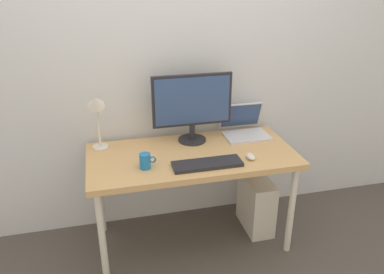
{
  "coord_description": "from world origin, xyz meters",
  "views": [
    {
      "loc": [
        -0.56,
        -2.26,
        1.86
      ],
      "look_at": [
        0.0,
        0.0,
        0.83
      ],
      "focal_mm": 36.22,
      "sensor_mm": 36.0,
      "label": 1
    }
  ],
  "objects_px": {
    "mouse": "(251,156)",
    "keyboard": "(207,164)",
    "laptop": "(244,127)",
    "coffee_mug": "(145,161)",
    "desk": "(192,162)",
    "computer_tower": "(256,203)",
    "monitor": "(192,104)",
    "desk_lamp": "(97,110)"
  },
  "relations": [
    {
      "from": "monitor",
      "to": "keyboard",
      "type": "bearing_deg",
      "value": -89.87
    },
    {
      "from": "coffee_mug",
      "to": "computer_tower",
      "type": "relative_size",
      "value": 0.25
    },
    {
      "from": "monitor",
      "to": "keyboard",
      "type": "distance_m",
      "value": 0.47
    },
    {
      "from": "desk",
      "to": "coffee_mug",
      "type": "xyz_separation_m",
      "value": [
        -0.33,
        -0.13,
        0.11
      ]
    },
    {
      "from": "laptop",
      "to": "coffee_mug",
      "type": "bearing_deg",
      "value": -155.6
    },
    {
      "from": "desk_lamp",
      "to": "mouse",
      "type": "distance_m",
      "value": 1.05
    },
    {
      "from": "keyboard",
      "to": "computer_tower",
      "type": "relative_size",
      "value": 1.05
    },
    {
      "from": "monitor",
      "to": "computer_tower",
      "type": "xyz_separation_m",
      "value": [
        0.46,
        -0.16,
        -0.78
      ]
    },
    {
      "from": "monitor",
      "to": "coffee_mug",
      "type": "relative_size",
      "value": 5.3
    },
    {
      "from": "keyboard",
      "to": "mouse",
      "type": "relative_size",
      "value": 4.89
    },
    {
      "from": "laptop",
      "to": "coffee_mug",
      "type": "xyz_separation_m",
      "value": [
        -0.78,
        -0.35,
        -0.01
      ]
    },
    {
      "from": "mouse",
      "to": "computer_tower",
      "type": "bearing_deg",
      "value": 52.28
    },
    {
      "from": "mouse",
      "to": "coffee_mug",
      "type": "xyz_separation_m",
      "value": [
        -0.68,
        0.04,
        0.03
      ]
    },
    {
      "from": "keyboard",
      "to": "mouse",
      "type": "distance_m",
      "value": 0.3
    },
    {
      "from": "mouse",
      "to": "keyboard",
      "type": "bearing_deg",
      "value": -175.53
    },
    {
      "from": "desk",
      "to": "desk_lamp",
      "type": "relative_size",
      "value": 3.36
    },
    {
      "from": "desk_lamp",
      "to": "keyboard",
      "type": "relative_size",
      "value": 0.94
    },
    {
      "from": "monitor",
      "to": "computer_tower",
      "type": "bearing_deg",
      "value": -19.15
    },
    {
      "from": "desk_lamp",
      "to": "computer_tower",
      "type": "distance_m",
      "value": 1.37
    },
    {
      "from": "desk",
      "to": "coffee_mug",
      "type": "bearing_deg",
      "value": -157.91
    },
    {
      "from": "keyboard",
      "to": "computer_tower",
      "type": "height_order",
      "value": "keyboard"
    },
    {
      "from": "laptop",
      "to": "coffee_mug",
      "type": "distance_m",
      "value": 0.86
    },
    {
      "from": "monitor",
      "to": "coffee_mug",
      "type": "bearing_deg",
      "value": -138.7
    },
    {
      "from": "desk",
      "to": "keyboard",
      "type": "xyz_separation_m",
      "value": [
        0.05,
        -0.19,
        0.08
      ]
    },
    {
      "from": "mouse",
      "to": "computer_tower",
      "type": "distance_m",
      "value": 0.58
    },
    {
      "from": "desk",
      "to": "coffee_mug",
      "type": "relative_size",
      "value": 13.1
    },
    {
      "from": "desk_lamp",
      "to": "coffee_mug",
      "type": "relative_size",
      "value": 3.9
    },
    {
      "from": "desk",
      "to": "monitor",
      "type": "relative_size",
      "value": 2.47
    },
    {
      "from": "computer_tower",
      "to": "coffee_mug",
      "type": "bearing_deg",
      "value": -168.37
    },
    {
      "from": "laptop",
      "to": "keyboard",
      "type": "height_order",
      "value": "laptop"
    },
    {
      "from": "desk",
      "to": "computer_tower",
      "type": "bearing_deg",
      "value": 4.42
    },
    {
      "from": "laptop",
      "to": "keyboard",
      "type": "distance_m",
      "value": 0.58
    },
    {
      "from": "desk",
      "to": "computer_tower",
      "type": "relative_size",
      "value": 3.3
    },
    {
      "from": "monitor",
      "to": "coffee_mug",
      "type": "xyz_separation_m",
      "value": [
        -0.38,
        -0.33,
        -0.23
      ]
    },
    {
      "from": "keyboard",
      "to": "desk_lamp",
      "type": "bearing_deg",
      "value": 148.6
    },
    {
      "from": "coffee_mug",
      "to": "laptop",
      "type": "bearing_deg",
      "value": 24.4
    },
    {
      "from": "monitor",
      "to": "laptop",
      "type": "relative_size",
      "value": 1.75
    },
    {
      "from": "monitor",
      "to": "desk_lamp",
      "type": "bearing_deg",
      "value": 179.96
    },
    {
      "from": "desk",
      "to": "laptop",
      "type": "height_order",
      "value": "laptop"
    },
    {
      "from": "computer_tower",
      "to": "desk",
      "type": "bearing_deg",
      "value": -175.58
    },
    {
      "from": "monitor",
      "to": "mouse",
      "type": "distance_m",
      "value": 0.54
    },
    {
      "from": "computer_tower",
      "to": "desk_lamp",
      "type": "bearing_deg",
      "value": 171.72
    }
  ]
}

